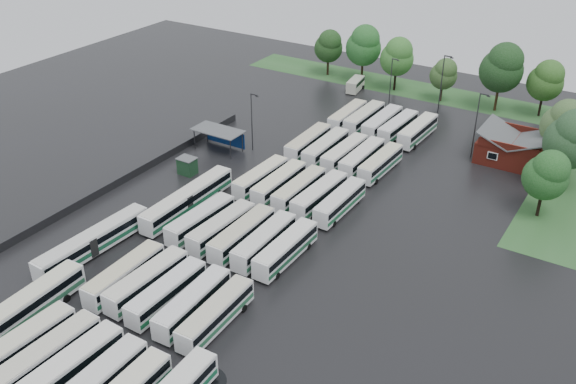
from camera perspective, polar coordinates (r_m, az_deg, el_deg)
The scene contains 55 objects.
ground at distance 80.58m, azimuth -5.75°, elevation -4.73°, with size 160.00×160.00×0.00m, color black.
brick_building at distance 105.70m, azimuth 19.35°, elevation 3.54°, with size 10.07×8.60×5.39m.
wash_shed at distance 103.70m, azimuth -6.10°, elevation 5.29°, with size 8.20×4.20×3.58m.
utility_hut at distance 97.32m, azimuth -8.95°, elevation 2.32°, with size 2.70×2.20×2.62m.
grass_strip_north at distance 131.44m, azimuth 12.42°, elevation 8.64°, with size 80.00×10.00×0.01m, color #2B5A28.
west_fence at distance 98.46m, azimuth -13.30°, elevation 1.72°, with size 0.10×50.00×1.20m, color #2D2D30.
bus_r0c0 at distance 68.60m, azimuth -22.52°, elevation -12.47°, with size 2.76×11.23×3.10m.
bus_r0c1 at distance 66.60m, azimuth -20.58°, elevation -13.45°, with size 2.71×11.29×3.13m.
bus_r0c2 at distance 64.57m, azimuth -18.84°, elevation -14.64°, with size 2.83×11.47×3.17m.
bus_r1c0 at distance 74.64m, azimuth -14.32°, elevation -7.15°, with size 2.63×11.09×3.07m.
bus_r1c1 at distance 73.09m, azimuth -12.44°, elevation -7.75°, with size 2.68×11.15×3.09m.
bus_r1c2 at distance 71.09m, azimuth -10.74°, elevation -8.79°, with size 2.36×10.81×3.01m.
bus_r1c3 at distance 69.22m, azimuth -8.47°, elevation -9.73°, with size 2.82×11.04×3.05m.
bus_r1c4 at distance 67.54m, azimuth -6.43°, elevation -10.74°, with size 2.61×10.90×3.02m.
bus_r2c0 at distance 82.76m, azimuth -7.79°, elevation -2.48°, with size 2.85×11.14×3.07m.
bus_r2c1 at distance 80.88m, azimuth -5.94°, elevation -3.17°, with size 2.80×11.09×3.06m.
bus_r2c2 at distance 79.28m, azimuth -4.11°, elevation -3.78°, with size 2.43×11.29×3.14m.
bus_r2c3 at distance 77.87m, azimuth -2.12°, elevation -4.41°, with size 2.55×11.23×3.11m.
bus_r2c4 at distance 76.49m, azimuth -0.19°, elevation -5.09°, with size 2.42×11.06×3.07m.
bus_r3c0 at distance 92.16m, azimuth -2.44°, elevation 1.29°, with size 2.62×10.89×3.01m.
bus_r3c1 at distance 90.47m, azimuth -0.80°, elevation 0.78°, with size 2.41×11.12×3.09m.
bus_r3c2 at distance 89.01m, azimuth 0.99°, elevation 0.24°, with size 2.46×10.95×3.04m.
bus_r3c3 at distance 87.54m, azimuth 2.82°, elevation -0.28°, with size 2.82×11.39×3.15m.
bus_r3c4 at distance 86.23m, azimuth 4.64°, elevation -0.90°, with size 2.40×10.85×3.01m.
bus_r4c0 at distance 102.66m, azimuth 1.80°, elevation 4.42°, with size 2.59×11.27×3.12m.
bus_r4c1 at distance 100.87m, azimuth 3.37°, elevation 3.92°, with size 2.53×11.42×3.17m.
bus_r4c2 at distance 99.51m, azimuth 5.05°, elevation 3.45°, with size 2.63×11.12×3.08m.
bus_r4c3 at distance 98.28m, azimuth 6.59°, elevation 3.03°, with size 2.46×11.20×3.11m.
bus_r4c4 at distance 97.13m, azimuth 8.22°, elevation 2.54°, with size 2.61×10.86×3.01m.
bus_r5c0 at distance 113.28m, azimuth 5.30°, elevation 6.74°, with size 2.46×10.92×3.03m.
bus_r5c1 at distance 112.48m, azimuth 6.79°, elevation 6.53°, with size 2.51×11.40×3.17m.
bus_r5c2 at distance 111.10m, azimuth 8.35°, elevation 6.13°, with size 2.55×11.41×3.17m.
bus_r5c3 at distance 110.06m, azimuth 9.75°, elevation 5.74°, with size 2.82×10.97×3.03m.
bus_r5c4 at distance 109.02m, azimuth 11.46°, elevation 5.36°, with size 2.78×11.27×3.11m.
artic_bus_west_a at distance 72.72m, azimuth -23.00°, elevation -9.91°, with size 2.94×16.82×3.11m.
artic_bus_west_b at distance 87.51m, azimuth -8.91°, elevation -0.65°, with size 2.42×16.80×3.12m.
artic_bus_west_c at distance 81.32m, azimuth -16.94°, elevation -4.26°, with size 2.98×16.28×3.01m.
minibus at distance 129.52m, azimuth 6.01°, elevation 9.50°, with size 2.86×5.86×2.45m.
tree_north_0 at distance 136.65m, azimuth 3.66°, elevation 12.84°, with size 5.92×5.92×9.80m.
tree_north_1 at distance 133.04m, azimuth 6.78°, elevation 12.85°, with size 7.17×7.17×11.88m.
tree_north_2 at distance 129.05m, azimuth 9.71°, elevation 11.82°, with size 6.57×6.57×10.88m.
tree_north_3 at distance 125.57m, azimuth 13.71°, elevation 10.19°, with size 5.16×5.16×8.55m.
tree_north_4 at distance 122.79m, azimuth 18.54°, elevation 10.47°, with size 7.82×7.82×12.95m.
tree_north_5 at distance 123.49m, azimuth 22.00°, elevation 9.21°, with size 6.40×6.40×10.59m.
tree_east_0 at distance 89.42m, azimuth 22.05°, elevation 1.45°, with size 5.94×5.94×9.83m.
tree_east_1 at distance 97.33m, azimuth 24.00°, elevation 4.37°, with size 7.48×7.48×12.38m.
tree_east_2 at distance 104.72m, azimuth 23.36°, elevation 5.62°, with size 6.59×6.59×10.92m.
lamp_post_ne at distance 103.35m, azimuth 16.47°, elevation 6.09°, with size 1.65×0.32×10.73m.
lamp_post_nw at distance 101.99m, azimuth -3.18°, elevation 6.61°, with size 1.49×0.29×9.68m.
lamp_post_back_w at distance 121.14m, azimuth 9.18°, elevation 9.89°, with size 1.42×0.28×9.25m.
lamp_post_back_e at distance 119.41m, azimuth 13.57°, elevation 9.64°, with size 1.68×0.33×10.88m.
puddle_0 at distance 71.09m, azimuth -19.12°, elevation -11.85°, with size 5.16×5.16×0.01m, color black.
puddle_2 at distance 86.50m, azimuth -8.27°, elevation -2.31°, with size 7.54×7.54×0.01m, color black.
puddle_3 at distance 77.69m, azimuth -1.57°, elevation -6.01°, with size 3.24×3.24×0.01m, color black.
puddle_4 at distance 63.11m, azimuth -7.37°, elevation -16.37°, with size 4.06×4.06×0.01m, color black.
Camera 1 is at (42.00, -52.08, 44.92)m, focal length 40.00 mm.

